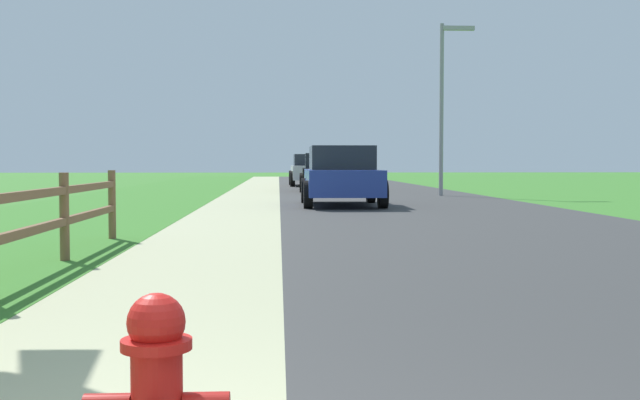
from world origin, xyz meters
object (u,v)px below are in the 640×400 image
object	(u,v)px
parked_car_silver	(310,170)
parked_suv_blue	(342,176)
fire_hydrant	(156,400)
street_lamp	(445,93)
parked_car_black	(327,172)

from	to	relation	value
parked_car_silver	parked_suv_blue	bearing A→B (deg)	-89.55
fire_hydrant	street_lamp	size ratio (longest dim) A/B	0.12
parked_car_black	street_lamp	distance (m)	6.41
fire_hydrant	street_lamp	bearing A→B (deg)	75.71
parked_suv_blue	parked_car_black	world-z (taller)	parked_suv_blue
parked_suv_blue	parked_car_black	bearing A→B (deg)	88.65
parked_suv_blue	parked_car_silver	bearing A→B (deg)	90.45
parked_suv_blue	street_lamp	xyz separation A→B (m)	(3.99, 5.79, 2.72)
fire_hydrant	street_lamp	world-z (taller)	street_lamp
parked_suv_blue	parked_car_silver	size ratio (longest dim) A/B	0.94
parked_suv_blue	parked_car_black	size ratio (longest dim) A/B	1.01
parked_car_black	street_lamp	bearing A→B (deg)	-49.71
parked_suv_blue	street_lamp	world-z (taller)	street_lamp
parked_car_black	fire_hydrant	bearing A→B (deg)	-94.68
fire_hydrant	parked_car_silver	distance (m)	35.40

